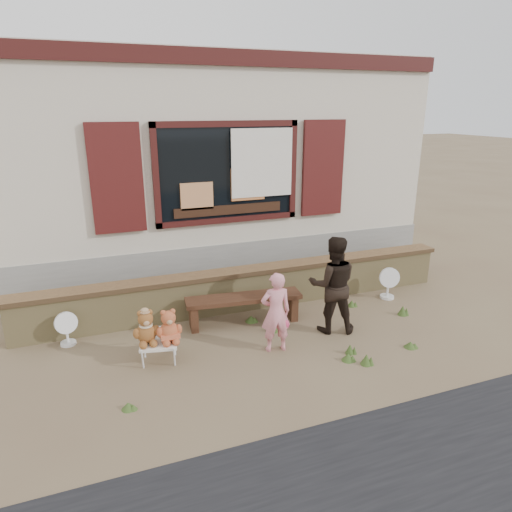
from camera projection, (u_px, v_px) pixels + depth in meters
name	position (u px, v px, depth m)	size (l,w,h in m)	color
ground	(271.00, 334.00, 6.56)	(80.00, 80.00, 0.00)	brown
shopfront	(193.00, 160.00, 9.93)	(8.04, 5.13, 4.00)	#B1A58F
brick_wall	(247.00, 288.00, 7.34)	(7.10, 0.36, 0.67)	tan
bench	(244.00, 303.00, 6.80)	(1.75, 0.56, 0.44)	#382013
folding_chair	(159.00, 343.00, 5.78)	(0.53, 0.49, 0.28)	silver
teddy_bear_left	(146.00, 326.00, 5.68)	(0.33, 0.29, 0.46)	brown
teddy_bear_right	(169.00, 325.00, 5.73)	(0.33, 0.28, 0.44)	#9C4B2B
child	(276.00, 312.00, 5.97)	(0.40, 0.26, 1.10)	pink
adult	(333.00, 285.00, 6.47)	(0.69, 0.54, 1.42)	black
fan_left	(66.00, 328.00, 6.20)	(0.32, 0.21, 0.49)	white
fan_right	(388.00, 283.00, 7.71)	(0.36, 0.23, 0.56)	white
grass_tufts	(329.00, 336.00, 6.37)	(4.42, 1.82, 0.15)	#3B5421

